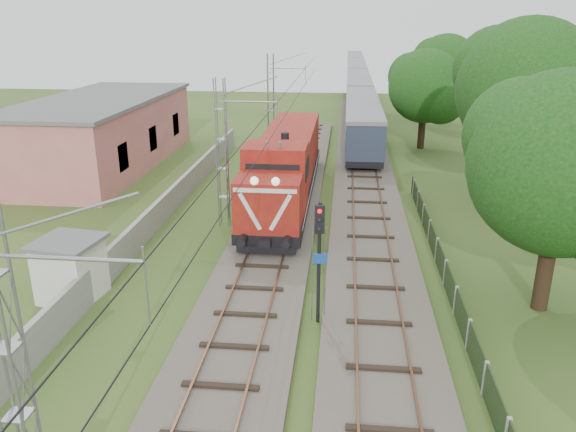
# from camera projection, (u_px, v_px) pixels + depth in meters

# --- Properties ---
(ground) EXTENTS (140.00, 140.00, 0.00)m
(ground) POSITION_uv_depth(u_px,v_px,m) (238.00, 345.00, 19.84)
(ground) COLOR #31511E
(ground) RESTS_ON ground
(track_main) EXTENTS (4.20, 70.00, 0.45)m
(track_main) POSITION_uv_depth(u_px,v_px,m) (265.00, 260.00, 26.34)
(track_main) COLOR #6B6054
(track_main) RESTS_ON ground
(track_side) EXTENTS (4.20, 80.00, 0.45)m
(track_side) POSITION_uv_depth(u_px,v_px,m) (365.00, 185.00, 38.04)
(track_side) COLOR #6B6054
(track_side) RESTS_ON ground
(catenary) EXTENTS (3.31, 70.00, 8.00)m
(catenary) POSITION_uv_depth(u_px,v_px,m) (223.00, 153.00, 30.01)
(catenary) COLOR gray
(catenary) RESTS_ON ground
(boundary_wall) EXTENTS (0.25, 40.00, 1.50)m
(boundary_wall) POSITION_uv_depth(u_px,v_px,m) (163.00, 209.00, 31.46)
(boundary_wall) COLOR #9E9E99
(boundary_wall) RESTS_ON ground
(station_building) EXTENTS (8.40, 20.40, 5.22)m
(station_building) POSITION_uv_depth(u_px,v_px,m) (102.00, 132.00, 42.88)
(station_building) COLOR #D47772
(station_building) RESTS_ON ground
(fence) EXTENTS (0.12, 32.00, 1.20)m
(fence) POSITION_uv_depth(u_px,v_px,m) (456.00, 300.00, 21.68)
(fence) COLOR black
(fence) RESTS_ON ground
(locomotive) EXTENTS (3.24, 18.49, 4.70)m
(locomotive) POSITION_uv_depth(u_px,v_px,m) (286.00, 165.00, 34.21)
(locomotive) COLOR black
(locomotive) RESTS_ON ground
(coach_rake) EXTENTS (2.91, 86.83, 3.36)m
(coach_rake) POSITION_uv_depth(u_px,v_px,m) (357.00, 79.00, 80.41)
(coach_rake) COLOR black
(coach_rake) RESTS_ON ground
(signal_post) EXTENTS (0.52, 0.41, 4.78)m
(signal_post) POSITION_uv_depth(u_px,v_px,m) (319.00, 243.00, 20.15)
(signal_post) COLOR black
(signal_post) RESTS_ON ground
(relay_hut) EXTENTS (2.79, 2.79, 2.54)m
(relay_hut) POSITION_uv_depth(u_px,v_px,m) (71.00, 269.00, 22.78)
(relay_hut) COLOR silver
(relay_hut) RESTS_ON ground
(tree_a) EXTENTS (7.20, 6.86, 9.33)m
(tree_a) POSITION_uv_depth(u_px,v_px,m) (565.00, 166.00, 20.36)
(tree_a) COLOR #372616
(tree_a) RESTS_ON ground
(tree_b) EXTENTS (8.54, 8.13, 11.07)m
(tree_b) POSITION_uv_depth(u_px,v_px,m) (528.00, 90.00, 32.55)
(tree_b) COLOR #372616
(tree_b) RESTS_ON ground
(tree_c) EXTENTS (6.56, 6.24, 8.50)m
(tree_c) POSITION_uv_depth(u_px,v_px,m) (426.00, 87.00, 47.65)
(tree_c) COLOR #372616
(tree_c) RESTS_ON ground
(tree_d) EXTENTS (7.21, 6.87, 9.35)m
(tree_d) POSITION_uv_depth(u_px,v_px,m) (446.00, 68.00, 59.16)
(tree_d) COLOR #372616
(tree_d) RESTS_ON ground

